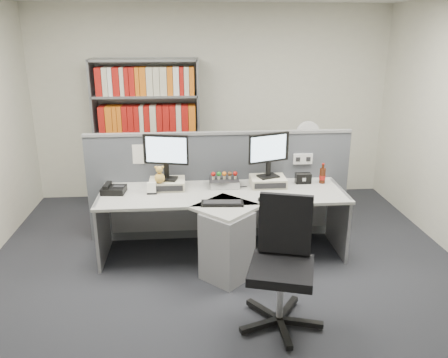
{
  "coord_description": "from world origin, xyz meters",
  "views": [
    {
      "loc": [
        -0.35,
        -3.66,
        2.36
      ],
      "look_at": [
        0.0,
        0.65,
        0.92
      ],
      "focal_mm": 36.19,
      "sensor_mm": 36.0,
      "label": 1
    }
  ],
  "objects": [
    {
      "name": "keyboard",
      "position": [
        -0.03,
        0.46,
        0.73
      ],
      "size": [
        0.43,
        0.19,
        0.03
      ],
      "color": "black",
      "rests_on": "desk"
    },
    {
      "name": "monitor_riser_left",
      "position": [
        -0.59,
        0.98,
        0.77
      ],
      "size": [
        0.38,
        0.31,
        0.1
      ],
      "color": "beige",
      "rests_on": "desk"
    },
    {
      "name": "cola_bottle",
      "position": [
        1.13,
        1.02,
        0.81
      ],
      "size": [
        0.07,
        0.07,
        0.23
      ],
      "color": "#3F190A",
      "rests_on": "desk"
    },
    {
      "name": "figurines",
      "position": [
        0.03,
        1.0,
        0.85
      ],
      "size": [
        0.29,
        0.05,
        0.09
      ],
      "color": "beige",
      "rests_on": "desktop_pc"
    },
    {
      "name": "desk_calendar",
      "position": [
        -0.74,
        0.82,
        0.77
      ],
      "size": [
        0.1,
        0.08,
        0.12
      ],
      "color": "black",
      "rests_on": "desk"
    },
    {
      "name": "ground",
      "position": [
        0.0,
        0.0,
        0.0
      ],
      "size": [
        5.5,
        5.5,
        0.0
      ],
      "primitive_type": "plane",
      "color": "#2A2C32",
      "rests_on": "ground"
    },
    {
      "name": "office_chair",
      "position": [
        0.39,
        -0.42,
        0.57
      ],
      "size": [
        0.71,
        0.7,
        1.06
      ],
      "color": "silver",
      "rests_on": "ground"
    },
    {
      "name": "speaker",
      "position": [
        0.92,
        1.03,
        0.78
      ],
      "size": [
        0.17,
        0.1,
        0.11
      ],
      "primitive_type": "cube",
      "color": "black",
      "rests_on": "desk"
    },
    {
      "name": "monitor_left",
      "position": [
        -0.59,
        0.98,
        1.11
      ],
      "size": [
        0.48,
        0.2,
        0.49
      ],
      "color": "black",
      "rests_on": "monitor_riser_left"
    },
    {
      "name": "monitor_riser_right",
      "position": [
        0.51,
        0.98,
        0.77
      ],
      "size": [
        0.38,
        0.31,
        0.1
      ],
      "color": "beige",
      "rests_on": "desk"
    },
    {
      "name": "desk",
      "position": [
        0.0,
        0.6,
        0.46
      ],
      "size": [
        2.6,
        1.2,
        0.72
      ],
      "color": "#ACACA5",
      "rests_on": "ground"
    },
    {
      "name": "monitor_right",
      "position": [
        0.51,
        0.98,
        1.11
      ],
      "size": [
        0.46,
        0.22,
        0.49
      ],
      "color": "black",
      "rests_on": "monitor_riser_right"
    },
    {
      "name": "room_shell",
      "position": [
        0.0,
        0.0,
        1.79
      ],
      "size": [
        5.04,
        5.54,
        2.72
      ],
      "color": "beige",
      "rests_on": "ground"
    },
    {
      "name": "filing_cabinet",
      "position": [
        1.2,
        1.99,
        0.35
      ],
      "size": [
        0.45,
        0.61,
        0.7
      ],
      "color": "gray",
      "rests_on": "ground"
    },
    {
      "name": "shelving_unit",
      "position": [
        -0.9,
        2.44,
        0.98
      ],
      "size": [
        1.41,
        0.4,
        2.0
      ],
      "color": "gray",
      "rests_on": "ground"
    },
    {
      "name": "desktop_pc",
      "position": [
        0.03,
        1.01,
        0.76
      ],
      "size": [
        0.31,
        0.28,
        0.08
      ],
      "color": "black",
      "rests_on": "desk"
    },
    {
      "name": "desk_fan",
      "position": [
        1.2,
        1.99,
        1.03
      ],
      "size": [
        0.32,
        0.19,
        0.53
      ],
      "color": "white",
      "rests_on": "filing_cabinet"
    },
    {
      "name": "plush_toy",
      "position": [
        -0.66,
        0.87,
        0.9
      ],
      "size": [
        0.11,
        0.11,
        0.19
      ],
      "color": "gold",
      "rests_on": "monitor_riser_left"
    },
    {
      "name": "desk_phone",
      "position": [
        -1.15,
        0.88,
        0.76
      ],
      "size": [
        0.26,
        0.24,
        0.1
      ],
      "color": "black",
      "rests_on": "desk"
    },
    {
      "name": "partition",
      "position": [
        0.0,
        1.25,
        0.65
      ],
      "size": [
        3.0,
        0.08,
        1.27
      ],
      "color": "#50535B",
      "rests_on": "ground"
    },
    {
      "name": "mouse",
      "position": [
        0.36,
        0.51,
        0.74
      ],
      "size": [
        0.07,
        0.11,
        0.04
      ],
      "primitive_type": "ellipsoid",
      "color": "black",
      "rests_on": "desk"
    }
  ]
}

